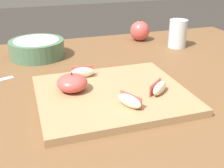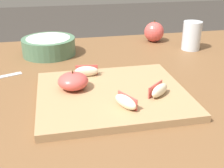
{
  "view_description": "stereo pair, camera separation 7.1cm",
  "coord_description": "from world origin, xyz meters",
  "px_view_note": "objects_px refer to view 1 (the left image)",
  "views": [
    {
      "loc": [
        -0.21,
        -0.68,
        1.09
      ],
      "look_at": [
        -0.01,
        -0.07,
        0.8
      ],
      "focal_mm": 46.08,
      "sensor_mm": 36.0,
      "label": 1
    },
    {
      "loc": [
        -0.14,
        -0.7,
        1.09
      ],
      "look_at": [
        -0.01,
        -0.07,
        0.8
      ],
      "focal_mm": 46.08,
      "sensor_mm": 36.0,
      "label": 2
    }
  ],
  "objects_px": {
    "apple_half_skin_up": "(72,83)",
    "apple_wedge_front": "(128,101)",
    "apple_wedge_near_knife": "(159,88)",
    "whole_apple_pink_lady": "(140,31)",
    "ceramic_fruit_bowl": "(37,48)",
    "apple_wedge_middle": "(83,72)",
    "drinking_glass_water": "(178,34)",
    "cutting_board": "(112,94)"
  },
  "relations": [
    {
      "from": "apple_wedge_middle",
      "to": "apple_wedge_near_knife",
      "type": "bearing_deg",
      "value": -45.28
    },
    {
      "from": "apple_wedge_front",
      "to": "whole_apple_pink_lady",
      "type": "height_order",
      "value": "whole_apple_pink_lady"
    },
    {
      "from": "cutting_board",
      "to": "drinking_glass_water",
      "type": "relative_size",
      "value": 3.5
    },
    {
      "from": "apple_wedge_middle",
      "to": "apple_wedge_near_knife",
      "type": "relative_size",
      "value": 1.06
    },
    {
      "from": "cutting_board",
      "to": "ceramic_fruit_bowl",
      "type": "bearing_deg",
      "value": 111.86
    },
    {
      "from": "apple_wedge_near_knife",
      "to": "cutting_board",
      "type": "bearing_deg",
      "value": 156.61
    },
    {
      "from": "cutting_board",
      "to": "ceramic_fruit_bowl",
      "type": "relative_size",
      "value": 1.97
    },
    {
      "from": "whole_apple_pink_lady",
      "to": "ceramic_fruit_bowl",
      "type": "height_order",
      "value": "whole_apple_pink_lady"
    },
    {
      "from": "whole_apple_pink_lady",
      "to": "cutting_board",
      "type": "bearing_deg",
      "value": -120.47
    },
    {
      "from": "apple_wedge_front",
      "to": "drinking_glass_water",
      "type": "height_order",
      "value": "drinking_glass_water"
    },
    {
      "from": "apple_wedge_middle",
      "to": "cutting_board",
      "type": "bearing_deg",
      "value": -66.1
    },
    {
      "from": "apple_wedge_middle",
      "to": "whole_apple_pink_lady",
      "type": "distance_m",
      "value": 0.47
    },
    {
      "from": "apple_wedge_near_knife",
      "to": "apple_wedge_front",
      "type": "height_order",
      "value": "same"
    },
    {
      "from": "apple_wedge_front",
      "to": "whole_apple_pink_lady",
      "type": "distance_m",
      "value": 0.6
    },
    {
      "from": "apple_half_skin_up",
      "to": "apple_wedge_front",
      "type": "bearing_deg",
      "value": -49.96
    },
    {
      "from": "drinking_glass_water",
      "to": "apple_wedge_front",
      "type": "bearing_deg",
      "value": -130.97
    },
    {
      "from": "apple_half_skin_up",
      "to": "apple_wedge_near_knife",
      "type": "height_order",
      "value": "apple_half_skin_up"
    },
    {
      "from": "apple_half_skin_up",
      "to": "apple_wedge_near_knife",
      "type": "distance_m",
      "value": 0.22
    },
    {
      "from": "apple_wedge_near_knife",
      "to": "ceramic_fruit_bowl",
      "type": "distance_m",
      "value": 0.5
    },
    {
      "from": "apple_wedge_middle",
      "to": "ceramic_fruit_bowl",
      "type": "xyz_separation_m",
      "value": [
        -0.1,
        0.27,
        -0.0
      ]
    },
    {
      "from": "cutting_board",
      "to": "apple_wedge_middle",
      "type": "relative_size",
      "value": 5.43
    },
    {
      "from": "apple_wedge_middle",
      "to": "apple_wedge_front",
      "type": "distance_m",
      "value": 0.21
    },
    {
      "from": "apple_wedge_middle",
      "to": "ceramic_fruit_bowl",
      "type": "height_order",
      "value": "ceramic_fruit_bowl"
    },
    {
      "from": "apple_half_skin_up",
      "to": "ceramic_fruit_bowl",
      "type": "bearing_deg",
      "value": 99.66
    },
    {
      "from": "whole_apple_pink_lady",
      "to": "ceramic_fruit_bowl",
      "type": "relative_size",
      "value": 0.47
    },
    {
      "from": "ceramic_fruit_bowl",
      "to": "whole_apple_pink_lady",
      "type": "bearing_deg",
      "value": 10.94
    },
    {
      "from": "cutting_board",
      "to": "drinking_glass_water",
      "type": "bearing_deg",
      "value": 41.68
    },
    {
      "from": "apple_half_skin_up",
      "to": "drinking_glass_water",
      "type": "xyz_separation_m",
      "value": [
        0.46,
        0.3,
        0.01
      ]
    },
    {
      "from": "drinking_glass_water",
      "to": "ceramic_fruit_bowl",
      "type": "bearing_deg",
      "value": 174.85
    },
    {
      "from": "apple_wedge_near_knife",
      "to": "ceramic_fruit_bowl",
      "type": "xyz_separation_m",
      "value": [
        -0.26,
        0.42,
        -0.0
      ]
    },
    {
      "from": "cutting_board",
      "to": "apple_wedge_front",
      "type": "relative_size",
      "value": 5.44
    },
    {
      "from": "apple_wedge_near_knife",
      "to": "drinking_glass_water",
      "type": "relative_size",
      "value": 0.61
    },
    {
      "from": "apple_wedge_front",
      "to": "apple_wedge_near_knife",
      "type": "bearing_deg",
      "value": 22.55
    },
    {
      "from": "apple_wedge_front",
      "to": "drinking_glass_water",
      "type": "relative_size",
      "value": 0.64
    },
    {
      "from": "cutting_board",
      "to": "ceramic_fruit_bowl",
      "type": "xyz_separation_m",
      "value": [
        -0.15,
        0.38,
        0.02
      ]
    },
    {
      "from": "apple_wedge_front",
      "to": "drinking_glass_water",
      "type": "bearing_deg",
      "value": 49.03
    },
    {
      "from": "apple_half_skin_up",
      "to": "apple_wedge_near_knife",
      "type": "xyz_separation_m",
      "value": [
        0.2,
        -0.08,
        -0.01
      ]
    },
    {
      "from": "apple_half_skin_up",
      "to": "ceramic_fruit_bowl",
      "type": "distance_m",
      "value": 0.35
    },
    {
      "from": "apple_wedge_front",
      "to": "cutting_board",
      "type": "bearing_deg",
      "value": 95.83
    },
    {
      "from": "apple_wedge_middle",
      "to": "apple_wedge_front",
      "type": "height_order",
      "value": "same"
    },
    {
      "from": "apple_wedge_middle",
      "to": "apple_wedge_near_knife",
      "type": "xyz_separation_m",
      "value": [
        0.16,
        -0.16,
        0.0
      ]
    },
    {
      "from": "cutting_board",
      "to": "drinking_glass_water",
      "type": "distance_m",
      "value": 0.5
    }
  ]
}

